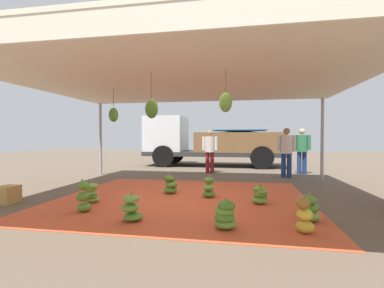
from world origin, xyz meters
TOP-DOWN VIEW (x-y plane):
  - ground_plane at (0.00, 3.00)m, footprint 40.00×40.00m
  - tarp_orange at (0.00, 0.00)m, footprint 5.46×4.95m
  - tent_canopy at (-0.01, -0.09)m, footprint 8.00×7.00m
  - banana_bunch_0 at (-1.54, -1.44)m, footprint 0.36×0.36m
  - banana_bunch_1 at (2.38, -1.28)m, footprint 0.42×0.42m
  - banana_bunch_2 at (-0.47, -1.78)m, footprint 0.49×0.45m
  - banana_bunch_3 at (-0.40, 0.44)m, footprint 0.43×0.43m
  - banana_bunch_4 at (-1.78, -0.77)m, footprint 0.33×0.32m
  - banana_bunch_5 at (1.67, -0.22)m, footprint 0.38×0.40m
  - banana_bunch_6 at (0.56, 0.21)m, footprint 0.37×0.37m
  - banana_bunch_7 at (2.17, -1.88)m, footprint 0.33×0.32m
  - banana_bunch_8 at (1.05, -1.89)m, footprint 0.43×0.44m
  - cargo_truck_main at (-0.36, 7.30)m, footprint 6.58×2.39m
  - worker_0 at (0.08, 4.55)m, footprint 0.61×0.37m
  - worker_1 at (3.51, 4.84)m, footprint 0.62×0.38m
  - worker_2 at (2.79, 3.73)m, footprint 0.62×0.38m
  - crate_0 at (-3.49, -1.09)m, footprint 0.37×0.42m

SIDE VIEW (x-z plane):
  - ground_plane at x=0.00m, z-range 0.00..0.00m
  - tarp_orange at x=0.00m, z-range 0.00..0.01m
  - crate_0 at x=-3.49m, z-range 0.00..0.36m
  - banana_bunch_5 at x=1.67m, z-range -0.03..0.39m
  - banana_bunch_4 at x=-1.78m, z-range -0.03..0.44m
  - banana_bunch_2 at x=-0.47m, z-range -0.03..0.44m
  - banana_bunch_8 at x=1.05m, z-range -0.03..0.43m
  - banana_bunch_1 at x=2.38m, z-range -0.03..0.43m
  - banana_bunch_3 at x=-0.40m, z-range -0.03..0.45m
  - banana_bunch_6 at x=0.56m, z-range -0.03..0.46m
  - banana_bunch_7 at x=2.17m, z-range -0.03..0.52m
  - banana_bunch_0 at x=-1.54m, z-range -0.03..0.56m
  - worker_0 at x=0.08m, z-range 0.14..1.79m
  - worker_2 at x=2.79m, z-range 0.14..1.84m
  - worker_1 at x=3.51m, z-range 0.14..1.85m
  - cargo_truck_main at x=-0.36m, z-range -0.01..2.39m
  - tent_canopy at x=-0.01m, z-range 1.26..3.94m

